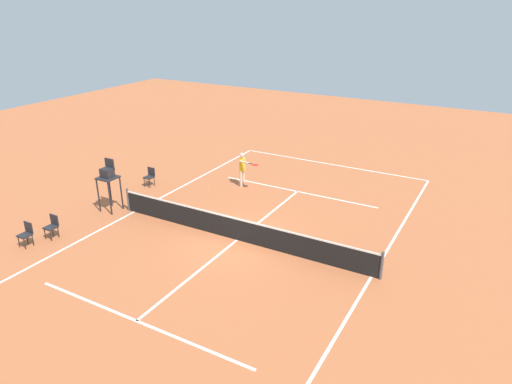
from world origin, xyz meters
The scene contains 9 objects.
ground_plane centered at (0.00, 0.00, 0.00)m, with size 60.00×60.00×0.00m, color #B76038.
court_lines centered at (0.00, 0.00, 0.00)m, with size 10.98×21.10×0.01m.
tennis_net centered at (0.00, 0.00, 0.50)m, with size 11.58×0.10×1.07m.
player_serving centered at (2.73, -5.06, 1.07)m, with size 1.28×0.73×1.78m.
tennis_ball centered at (4.26, -4.12, 0.03)m, with size 0.07×0.07×0.07m, color #CCE033.
umpire_chair centered at (6.46, 0.34, 1.61)m, with size 0.80×0.80×2.41m.
courtside_chair_near centered at (6.87, 4.35, 0.53)m, with size 0.44×0.46×0.95m.
courtside_chair_mid centered at (6.93, -2.81, 0.53)m, with size 0.44×0.46×0.95m.
courtside_chair_far centered at (6.56, 3.42, 0.53)m, with size 0.44×0.46×0.95m.
Camera 1 is at (-8.61, 13.87, 8.87)m, focal length 32.51 mm.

